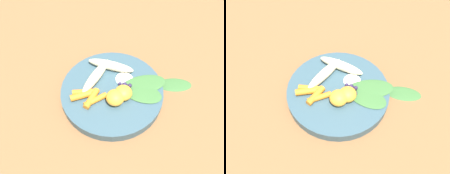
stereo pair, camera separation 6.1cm
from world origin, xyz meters
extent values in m
plane|color=brown|center=(0.00, 0.00, 0.00)|extent=(2.40, 2.40, 0.00)
cylinder|color=#385666|center=(0.00, 0.00, 0.01)|extent=(0.27, 0.27, 0.03)
ellipsoid|color=beige|center=(-0.02, 0.05, 0.04)|extent=(0.13, 0.08, 0.03)
ellipsoid|color=beige|center=(0.04, 0.06, 0.04)|extent=(0.10, 0.12, 0.03)
ellipsoid|color=#F4A833|center=(0.01, -0.04, 0.05)|extent=(0.05, 0.05, 0.03)
ellipsoid|color=#F4A833|center=(-0.01, -0.04, 0.05)|extent=(0.05, 0.05, 0.04)
cylinder|color=orange|center=(-0.07, 0.03, 0.04)|extent=(0.06, 0.04, 0.01)
cylinder|color=orange|center=(-0.08, 0.02, 0.04)|extent=(0.06, 0.03, 0.02)
cylinder|color=orange|center=(-0.06, 0.00, 0.04)|extent=(0.06, 0.04, 0.02)
cylinder|color=orange|center=(-0.06, -0.01, 0.04)|extent=(0.06, 0.02, 0.01)
sphere|color=#2D234C|center=(0.03, -0.03, 0.03)|extent=(0.01, 0.01, 0.01)
sphere|color=#2D234C|center=(0.03, -0.02, 0.03)|extent=(0.01, 0.01, 0.01)
sphere|color=#2D234C|center=(0.03, -0.01, 0.04)|extent=(0.01, 0.01, 0.01)
sphere|color=#2D234C|center=(0.03, -0.01, 0.03)|extent=(0.01, 0.01, 0.01)
sphere|color=#2D234C|center=(0.03, 0.00, 0.03)|extent=(0.01, 0.01, 0.01)
sphere|color=#2D234C|center=(0.04, -0.03, 0.04)|extent=(0.01, 0.01, 0.01)
sphere|color=#2D234C|center=(0.03, -0.03, 0.03)|extent=(0.01, 0.01, 0.01)
cylinder|color=white|center=(0.05, 0.01, 0.03)|extent=(0.05, 0.05, 0.00)
ellipsoid|color=#3D7038|center=(0.06, -0.05, 0.03)|extent=(0.12, 0.13, 0.00)
ellipsoid|color=#3D7038|center=(0.08, -0.03, 0.03)|extent=(0.14, 0.10, 0.00)
ellipsoid|color=#3D7038|center=(0.17, -0.07, 0.00)|extent=(0.11, 0.09, 0.01)
camera|label=1|loc=(-0.20, -0.30, 0.53)|focal=37.39mm
camera|label=2|loc=(-0.15, -0.33, 0.53)|focal=37.39mm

